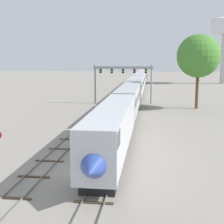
% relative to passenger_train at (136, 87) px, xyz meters
% --- Properties ---
extents(ground_plane, '(400.00, 400.00, 0.00)m').
position_rel_passenger_train_xyz_m(ground_plane, '(-2.00, -48.92, -2.61)').
color(ground_plane, gray).
extents(track_main, '(2.60, 200.00, 0.16)m').
position_rel_passenger_train_xyz_m(track_main, '(0.00, 11.08, -2.54)').
color(track_main, slate).
rests_on(track_main, ground).
extents(track_near, '(2.60, 160.00, 0.16)m').
position_rel_passenger_train_xyz_m(track_near, '(-5.50, -8.92, -2.54)').
color(track_near, slate).
rests_on(track_near, ground).
extents(passenger_train, '(3.04, 110.36, 4.80)m').
position_rel_passenger_train_xyz_m(passenger_train, '(0.00, 0.00, 0.00)').
color(passenger_train, silver).
rests_on(passenger_train, ground).
extents(signal_gantry, '(12.10, 0.49, 7.95)m').
position_rel_passenger_train_xyz_m(signal_gantry, '(-2.25, -8.32, 3.24)').
color(signal_gantry, '#999BA0').
rests_on(signal_gantry, ground).
extents(trackside_tree_left, '(7.84, 7.84, 13.54)m').
position_rel_passenger_train_xyz_m(trackside_tree_left, '(11.88, -13.08, 6.98)').
color(trackside_tree_left, brown).
rests_on(trackside_tree_left, ground).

